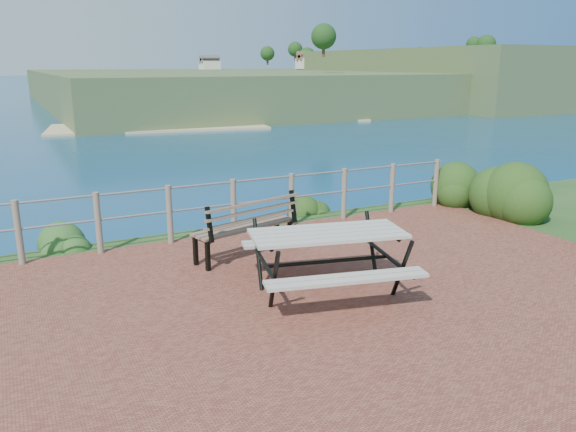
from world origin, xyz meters
TOP-DOWN VIEW (x-y plane):
  - ground at (0.00, 0.00)m, footprint 10.00×7.00m
  - ocean at (0.00, 200.00)m, footprint 1200.00×1200.00m
  - safety_railing at (0.00, 3.35)m, footprint 9.40×0.10m
  - distant_bay at (173.07, 202.61)m, footprint 290.00×232.36m
  - picnic_table at (0.13, 0.33)m, footprint 2.12×1.69m
  - park_bench at (-0.28, 2.17)m, footprint 1.80×0.87m
  - shrub_right_front at (5.67, 2.09)m, footprint 1.31×1.31m
  - shrub_right_edge at (5.03, 3.29)m, footprint 1.15×1.15m
  - shrub_lip_west at (-2.68, 4.05)m, footprint 0.80×0.80m
  - shrub_lip_east at (2.08, 4.07)m, footprint 0.72×0.72m

SIDE VIEW (x-z plane):
  - distant_bay at x=173.07m, z-range -13.52..10.48m
  - ground at x=0.00m, z-range -0.06..0.06m
  - ocean at x=0.00m, z-range 0.00..0.00m
  - shrub_right_front at x=5.67m, z-range -0.93..0.93m
  - shrub_right_edge at x=5.03m, z-range -0.82..0.82m
  - shrub_lip_west at x=-2.68m, z-range -0.28..0.28m
  - shrub_lip_east at x=2.08m, z-range -0.22..0.22m
  - picnic_table at x=0.13m, z-range 0.12..0.95m
  - safety_railing at x=0.00m, z-range 0.07..1.07m
  - park_bench at x=-0.28m, z-range 0.16..1.14m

